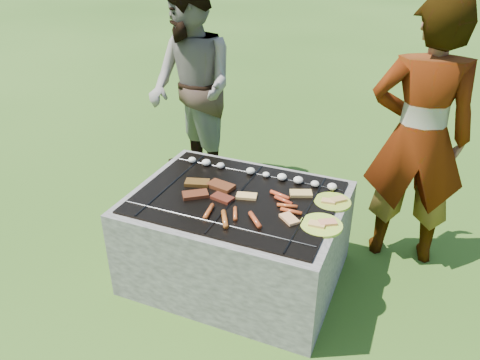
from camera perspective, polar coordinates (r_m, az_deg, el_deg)
The scene contains 10 objects.
lawn at distance 3.25m, azimuth -0.35°, elevation -11.31°, with size 60.00×60.00×0.00m, color #284B12.
fire_pit at distance 3.08m, azimuth -0.37°, elevation -7.27°, with size 1.30×1.00×0.62m.
mushrooms at distance 3.12m, azimuth 2.80°, elevation 0.81°, with size 1.06×0.06×0.04m.
pork_slabs at distance 2.95m, azimuth -3.84°, elevation -1.12°, with size 0.39×0.31×0.02m.
sausages at distance 2.73m, azimuth 1.62°, elevation -3.76°, with size 0.53×0.49×0.03m.
bread_on_grate at distance 2.84m, azimuth 4.95°, elevation -2.53°, with size 0.46×0.43×0.02m.
plate_far at distance 2.90m, azimuth 11.22°, elevation -2.61°, with size 0.29×0.29×0.03m.
plate_near at distance 2.67m, azimuth 9.90°, elevation -5.41°, with size 0.29×0.29×0.03m.
cook at distance 3.20m, azimuth 20.97°, elevation 4.78°, with size 0.65×0.43×1.79m, color #A59389.
bystander at distance 4.04m, azimuth -5.95°, elevation 10.97°, with size 0.85×0.66×1.74m, color gray.
Camera 1 is at (0.99, -2.29, 2.08)m, focal length 35.00 mm.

